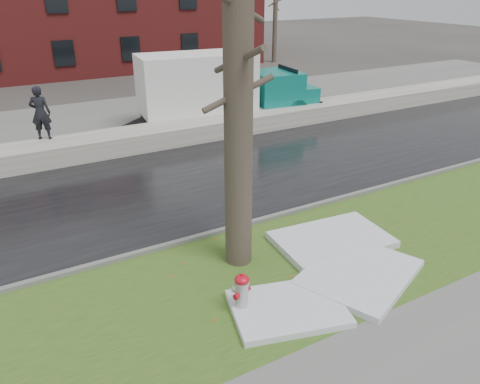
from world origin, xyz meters
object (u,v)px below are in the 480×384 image
box_truck (219,87)px  fire_hydrant (242,292)px  worker (40,113)px  tree (238,98)px

box_truck → fire_hydrant: bearing=-108.5°
worker → box_truck: bearing=-151.0°
box_truck → worker: size_ratio=4.99×
fire_hydrant → tree: 3.88m
worker → tree: bearing=127.9°
tree → worker: 10.27m
fire_hydrant → tree: bearing=41.6°
fire_hydrant → box_truck: (5.83, 12.29, 1.19)m
fire_hydrant → box_truck: box_truck is taller
fire_hydrant → worker: worker is taller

